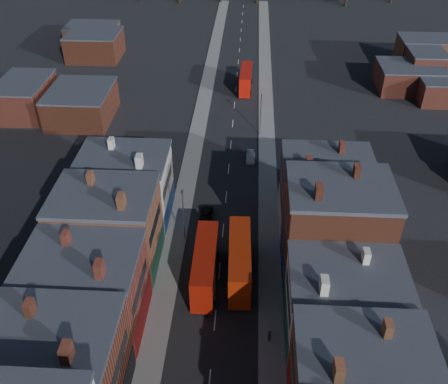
# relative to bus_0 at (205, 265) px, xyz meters

# --- Properties ---
(pavement_west) EXTENTS (3.00, 200.00, 0.12)m
(pavement_west) POSITION_rel_bus_0_xyz_m (-4.86, 27.76, -2.62)
(pavement_west) COLOR gray
(pavement_west) RESTS_ON ground
(pavement_east) EXTENTS (3.00, 200.00, 0.12)m
(pavement_east) POSITION_rel_bus_0_xyz_m (8.14, 27.76, -2.62)
(pavement_east) COLOR gray
(pavement_east) RESTS_ON ground
(lamp_post_2) EXTENTS (0.25, 0.70, 8.12)m
(lamp_post_2) POSITION_rel_bus_0_xyz_m (-3.56, 7.76, 2.02)
(lamp_post_2) COLOR slate
(lamp_post_2) RESTS_ON ground
(lamp_post_3) EXTENTS (0.25, 0.70, 8.12)m
(lamp_post_3) POSITION_rel_bus_0_xyz_m (6.84, 37.76, 2.02)
(lamp_post_3) COLOR slate
(lamp_post_3) RESTS_ON ground
(bus_0) EXTENTS (2.99, 11.54, 4.97)m
(bus_0) POSITION_rel_bus_0_xyz_m (0.00, 0.00, 0.00)
(bus_0) COLOR #AA1909
(bus_0) RESTS_ON ground
(bus_1) EXTENTS (3.25, 11.82, 5.07)m
(bus_1) POSITION_rel_bus_0_xyz_m (4.21, 0.91, 0.05)
(bus_1) COLOR #BC2A0A
(bus_1) RESTS_ON ground
(bus_2) EXTENTS (2.89, 10.52, 4.52)m
(bus_2) POSITION_rel_bus_0_xyz_m (3.77, 57.60, -0.25)
(bus_2) COLOR red
(bus_2) RESTS_ON ground
(car_2) EXTENTS (1.81, 3.87, 1.07)m
(car_2) POSITION_rel_bus_0_xyz_m (-0.98, 12.53, -2.15)
(car_2) COLOR black
(car_2) RESTS_ON ground
(car_3) EXTENTS (1.55, 3.74, 1.08)m
(car_3) POSITION_rel_bus_0_xyz_m (5.24, 28.72, -2.14)
(car_3) COLOR white
(car_3) RESTS_ON ground
(ped_3) EXTENTS (0.61, 1.00, 1.58)m
(ped_3) POSITION_rel_bus_0_xyz_m (7.81, -8.78, -1.77)
(ped_3) COLOR #605C52
(ped_3) RESTS_ON pavement_east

